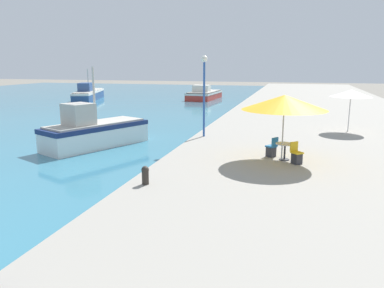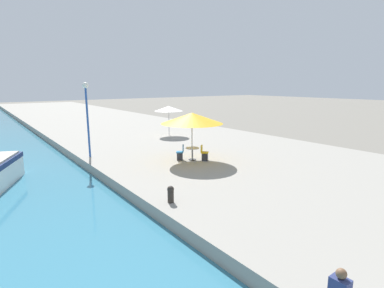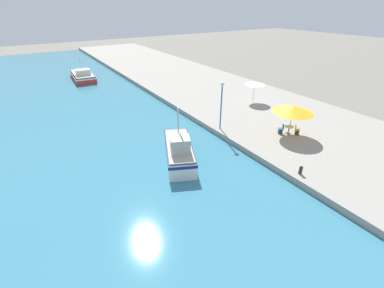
# 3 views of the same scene
# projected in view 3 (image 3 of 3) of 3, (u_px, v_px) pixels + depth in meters

# --- Properties ---
(quay_promenade) EXTENTS (16.00, 90.00, 0.55)m
(quay_promenade) POSITION_uv_depth(u_px,v_px,m) (191.00, 81.00, 41.15)
(quay_promenade) COLOR gray
(quay_promenade) RESTS_ON ground_plane
(fishing_boat_mid) EXTENTS (4.44, 6.44, 4.47)m
(fishing_boat_mid) POSITION_uv_depth(u_px,v_px,m) (179.00, 150.00, 20.58)
(fishing_boat_mid) COLOR white
(fishing_boat_mid) RESTS_ON water_basin
(fishing_boat_distant) EXTENTS (3.43, 7.71, 3.38)m
(fishing_boat_distant) POSITION_uv_depth(u_px,v_px,m) (83.00, 76.00, 42.58)
(fishing_boat_distant) COLOR red
(fishing_boat_distant) RESTS_ON water_basin
(cafe_umbrella_pink) EXTENTS (3.59, 3.59, 2.83)m
(cafe_umbrella_pink) POSITION_uv_depth(u_px,v_px,m) (293.00, 109.00, 22.71)
(cafe_umbrella_pink) COLOR #B7B7B7
(cafe_umbrella_pink) RESTS_ON quay_promenade
(cafe_umbrella_white) EXTENTS (2.48, 2.48, 2.57)m
(cafe_umbrella_white) POSITION_uv_depth(u_px,v_px,m) (255.00, 83.00, 30.74)
(cafe_umbrella_white) COLOR #B7B7B7
(cafe_umbrella_white) RESTS_ON quay_promenade
(cafe_table) EXTENTS (0.80, 0.80, 0.74)m
(cafe_table) POSITION_uv_depth(u_px,v_px,m) (289.00, 128.00, 23.82)
(cafe_table) COLOR #333338
(cafe_table) RESTS_ON quay_promenade
(cafe_chair_left) EXTENTS (0.58, 0.58, 0.91)m
(cafe_chair_left) POSITION_uv_depth(u_px,v_px,m) (281.00, 130.00, 23.95)
(cafe_chair_left) COLOR #2D2D33
(cafe_chair_left) RESTS_ON quay_promenade
(cafe_chair_right) EXTENTS (0.59, 0.59, 0.91)m
(cafe_chair_right) POSITION_uv_depth(u_px,v_px,m) (297.00, 131.00, 23.76)
(cafe_chair_right) COLOR #2D2D33
(cafe_chair_right) RESTS_ON quay_promenade
(mooring_bollard) EXTENTS (0.26, 0.26, 0.65)m
(mooring_bollard) POSITION_uv_depth(u_px,v_px,m) (301.00, 170.00, 18.25)
(mooring_bollard) COLOR #2D2823
(mooring_bollard) RESTS_ON quay_promenade
(lamppost) EXTENTS (0.36, 0.36, 4.56)m
(lamppost) POSITION_uv_depth(u_px,v_px,m) (222.00, 98.00, 23.59)
(lamppost) COLOR #28519E
(lamppost) RESTS_ON quay_promenade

